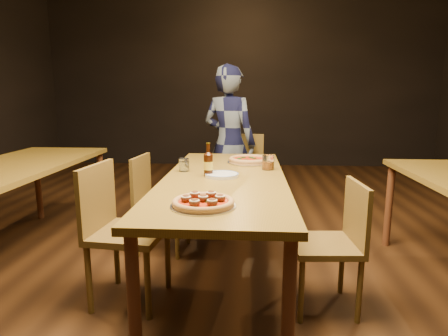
# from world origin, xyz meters

# --- Properties ---
(ground) EXTENTS (9.00, 9.00, 0.00)m
(ground) POSITION_xyz_m (0.00, 0.00, 0.00)
(ground) COLOR black
(table_main) EXTENTS (0.80, 2.00, 0.75)m
(table_main) POSITION_xyz_m (0.00, 0.00, 0.68)
(table_main) COLOR brown
(table_main) RESTS_ON ground
(table_left) EXTENTS (0.80, 2.00, 0.75)m
(table_left) POSITION_xyz_m (-1.70, 0.30, 0.68)
(table_left) COLOR brown
(table_left) RESTS_ON ground
(chair_main_nw) EXTENTS (0.47, 0.47, 0.91)m
(chair_main_nw) POSITION_xyz_m (-0.57, -0.28, 0.46)
(chair_main_nw) COLOR brown
(chair_main_nw) RESTS_ON ground
(chair_main_sw) EXTENTS (0.42, 0.42, 0.83)m
(chair_main_sw) POSITION_xyz_m (-0.55, 0.51, 0.42)
(chair_main_sw) COLOR brown
(chair_main_sw) RESTS_ON ground
(chair_main_e) EXTENTS (0.41, 0.41, 0.82)m
(chair_main_e) POSITION_xyz_m (0.62, -0.28, 0.41)
(chair_main_e) COLOR brown
(chair_main_e) RESTS_ON ground
(chair_end) EXTENTS (0.46, 0.46, 0.93)m
(chair_end) POSITION_xyz_m (0.08, 1.25, 0.46)
(chair_end) COLOR brown
(chair_end) RESTS_ON ground
(pizza_meatball) EXTENTS (0.32, 0.32, 0.06)m
(pizza_meatball) POSITION_xyz_m (-0.06, -0.68, 0.77)
(pizza_meatball) COLOR #B7B7BF
(pizza_meatball) RESTS_ON table_main
(pizza_margherita) EXTENTS (0.35, 0.35, 0.05)m
(pizza_margherita) POSITION_xyz_m (0.16, 0.55, 0.77)
(pizza_margherita) COLOR #B7B7BF
(pizza_margherita) RESTS_ON table_main
(plate_stack) EXTENTS (0.23, 0.23, 0.02)m
(plate_stack) POSITION_xyz_m (-0.02, 0.01, 0.76)
(plate_stack) COLOR white
(plate_stack) RESTS_ON table_main
(beer_bottle) EXTENTS (0.06, 0.06, 0.22)m
(beer_bottle) POSITION_xyz_m (-0.11, 0.01, 0.83)
(beer_bottle) COLOR black
(beer_bottle) RESTS_ON table_main
(water_glass) EXTENTS (0.07, 0.07, 0.09)m
(water_glass) POSITION_xyz_m (-0.30, 0.17, 0.80)
(water_glass) COLOR white
(water_glass) RESTS_ON table_main
(amber_glass) EXTENTS (0.09, 0.09, 0.11)m
(amber_glass) POSITION_xyz_m (0.30, 0.27, 0.80)
(amber_glass) COLOR #9F5212
(amber_glass) RESTS_ON table_main
(diner) EXTENTS (0.68, 0.59, 1.59)m
(diner) POSITION_xyz_m (-0.04, 1.40, 0.79)
(diner) COLOR black
(diner) RESTS_ON ground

